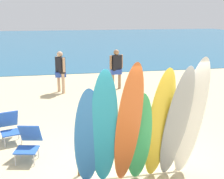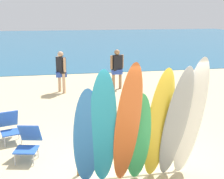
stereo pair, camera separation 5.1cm
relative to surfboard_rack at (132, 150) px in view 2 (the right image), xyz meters
name	(u,v)px [view 2 (the right image)]	position (x,y,z in m)	size (l,w,h in m)	color
ground	(79,64)	(0.00, 14.00, -0.48)	(60.00, 60.00, 0.00)	#D3BC8C
ocean_water	(67,41)	(0.00, 30.69, -0.47)	(60.00, 40.00, 0.02)	#235B7F
surfboard_rack	(132,150)	(0.00, 0.00, 0.00)	(2.40, 0.07, 0.63)	brown
surfboard_blue_0	(87,139)	(-1.01, -0.59, 0.58)	(0.50, 0.06, 2.22)	#337AD1
surfboard_teal_1	(103,131)	(-0.72, -0.67, 0.75)	(0.51, 0.06, 2.58)	#289EC6
surfboard_orange_2	(127,128)	(-0.28, -0.73, 0.81)	(0.47, 0.06, 2.71)	orange
surfboard_green_3	(138,138)	(-0.02, -0.54, 0.50)	(0.48, 0.08, 2.00)	#38B266
surfboard_yellow_4	(159,126)	(0.37, -0.58, 0.73)	(0.50, 0.08, 2.49)	yellow
surfboard_grey_5	(175,125)	(0.69, -0.64, 0.75)	(0.49, 0.08, 2.57)	#999EA3
surfboard_white_6	(190,120)	(1.01, -0.59, 0.82)	(0.53, 0.08, 2.67)	white
beachgoer_midbeach	(117,67)	(1.12, 7.04, 0.53)	(0.63, 0.37, 1.76)	#9E704C
beachgoer_photographing	(61,69)	(-1.29, 6.91, 0.53)	(0.46, 0.59, 1.75)	tan
beach_chair_red	(28,141)	(-2.22, 1.02, -0.06)	(0.65, 0.83, 0.79)	#B7B7BC
beach_chair_blue	(10,125)	(-2.78, 2.14, -0.06)	(0.69, 0.84, 0.80)	#B7B7BC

